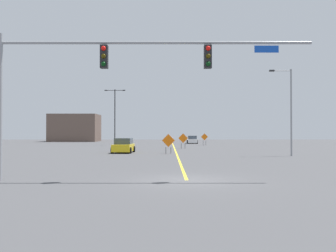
{
  "coord_description": "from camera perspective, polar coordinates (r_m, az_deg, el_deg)",
  "views": [
    {
      "loc": [
        -0.85,
        -16.16,
        2.2
      ],
      "look_at": [
        -0.72,
        26.44,
        2.88
      ],
      "focal_mm": 38.12,
      "sensor_mm": 36.0,
      "label": 1
    }
  ],
  "objects": [
    {
      "name": "roadside_building_west",
      "position": [
        82.95,
        -14.82,
        -0.29
      ],
      "size": [
        10.49,
        7.39,
        6.1
      ],
      "color": "brown",
      "rests_on": "ground"
    },
    {
      "name": "traffic_signal_assembly",
      "position": [
        16.63,
        -9.7,
        9.17
      ],
      "size": [
        14.26,
        0.44,
        6.68
      ],
      "color": "gray",
      "rests_on": "ground"
    },
    {
      "name": "car_yellow_far",
      "position": [
        37.52,
        -7.3,
        -3.16
      ],
      "size": [
        2.19,
        3.9,
        1.53
      ],
      "color": "gold",
      "rests_on": "ground"
    },
    {
      "name": "road_centre_stripe",
      "position": [
        62.91,
        0.6,
        -2.91
      ],
      "size": [
        0.16,
        93.41,
        0.01
      ],
      "color": "yellow",
      "rests_on": "ground"
    },
    {
      "name": "construction_sign_right_shoulder",
      "position": [
        46.24,
        2.26,
        -2.09
      ],
      "size": [
        1.25,
        0.16,
        1.98
      ],
      "color": "orange",
      "rests_on": "ground"
    },
    {
      "name": "ground",
      "position": [
        16.33,
        2.84,
        -8.66
      ],
      "size": [
        168.14,
        168.14,
        0.0
      ],
      "primitive_type": "plane",
      "color": "#444447"
    },
    {
      "name": "construction_sign_median_far",
      "position": [
        57.38,
        5.68,
        -1.87
      ],
      "size": [
        1.12,
        0.05,
        1.92
      ],
      "color": "orange",
      "rests_on": "ground"
    },
    {
      "name": "construction_sign_left_lane",
      "position": [
        35.64,
        -0.11,
        -2.47
      ],
      "size": [
        1.29,
        0.29,
        1.97
      ],
      "color": "orange",
      "rests_on": "ground"
    },
    {
      "name": "street_lamp_mid_left",
      "position": [
        58.12,
        -8.67,
        2.12
      ],
      "size": [
        3.34,
        0.24,
        9.03
      ],
      "color": "black",
      "rests_on": "ground"
    },
    {
      "name": "car_white_approaching",
      "position": [
        66.99,
        3.71,
        -2.21
      ],
      "size": [
        2.05,
        4.56,
        1.44
      ],
      "color": "white",
      "rests_on": "ground"
    },
    {
      "name": "street_lamp_near_left",
      "position": [
        34.15,
        18.68,
        2.79
      ],
      "size": [
        2.05,
        0.24,
        7.89
      ],
      "color": "gray",
      "rests_on": "ground"
    }
  ]
}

